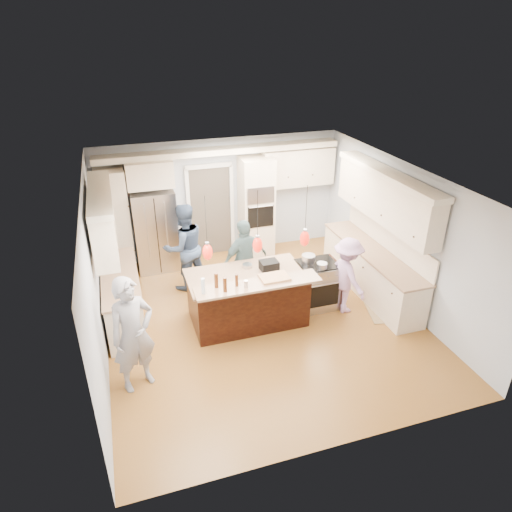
{
  "coord_description": "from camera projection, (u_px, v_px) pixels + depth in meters",
  "views": [
    {
      "loc": [
        -2.24,
        -6.63,
        4.9
      ],
      "look_at": [
        0.0,
        0.35,
        1.15
      ],
      "focal_mm": 32.0,
      "sensor_mm": 36.0,
      "label": 1
    }
  ],
  "objects": [
    {
      "name": "beer_bottle_c",
      "position": [
        237.0,
        280.0,
        7.31
      ],
      "size": [
        0.07,
        0.07,
        0.21
      ],
      "primitive_type": "cylinder",
      "rotation": [
        0.0,
        0.0,
        0.34
      ],
      "color": "#47220C",
      "rests_on": "kitchen_island"
    },
    {
      "name": "person_far_right",
      "position": [
        245.0,
        260.0,
        8.79
      ],
      "size": [
        1.04,
        0.65,
        1.65
      ],
      "primitive_type": "imported",
      "rotation": [
        0.0,
        0.0,
        3.42
      ],
      "color": "slate",
      "rests_on": "ground"
    },
    {
      "name": "person_range_side",
      "position": [
        347.0,
        276.0,
        8.42
      ],
      "size": [
        0.69,
        1.03,
        1.49
      ],
      "primitive_type": "imported",
      "rotation": [
        0.0,
        0.0,
        1.72
      ],
      "color": "#BD92C5",
      "rests_on": "ground"
    },
    {
      "name": "back_upper_cabinets",
      "position": [
        189.0,
        191.0,
        9.84
      ],
      "size": [
        5.3,
        0.61,
        2.54
      ],
      "color": "beige",
      "rests_on": "ground"
    },
    {
      "name": "island_range",
      "position": [
        317.0,
        284.0,
        8.69
      ],
      "size": [
        0.82,
        0.71,
        0.92
      ],
      "color": "#B7B7BC",
      "rests_on": "ground"
    },
    {
      "name": "floor_rug",
      "position": [
        385.0,
        307.0,
        8.81
      ],
      "size": [
        0.99,
        1.23,
        0.01
      ],
      "primitive_type": "cube",
      "rotation": [
        0.0,
        0.0,
        -0.25
      ],
      "color": "#9A8154",
      "rests_on": "ground"
    },
    {
      "name": "left_cabinets",
      "position": [
        116.0,
        269.0,
        7.99
      ],
      "size": [
        0.64,
        2.3,
        2.51
      ],
      "color": "beige",
      "rests_on": "ground"
    },
    {
      "name": "beer_bottle_b",
      "position": [
        225.0,
        285.0,
        7.14
      ],
      "size": [
        0.08,
        0.08,
        0.25
      ],
      "primitive_type": "cylinder",
      "rotation": [
        0.0,
        0.0,
        -0.4
      ],
      "color": "#47220C",
      "rests_on": "kitchen_island"
    },
    {
      "name": "pendant_lights",
      "position": [
        258.0,
        245.0,
        7.14
      ],
      "size": [
        1.75,
        0.15,
        1.03
      ],
      "color": "black",
      "rests_on": "ground"
    },
    {
      "name": "oven_column",
      "position": [
        256.0,
        207.0,
        10.4
      ],
      "size": [
        0.72,
        0.69,
        2.3
      ],
      "color": "beige",
      "rests_on": "ground"
    },
    {
      "name": "room_shell",
      "position": [
        262.0,
        230.0,
        7.63
      ],
      "size": [
        5.54,
        6.04,
        2.72
      ],
      "color": "#B2BCC6",
      "rests_on": "ground"
    },
    {
      "name": "cutting_board",
      "position": [
        274.0,
        277.0,
        7.56
      ],
      "size": [
        0.48,
        0.35,
        0.04
      ],
      "primitive_type": "cube",
      "rotation": [
        0.0,
        0.0,
        0.01
      ],
      "color": "tan",
      "rests_on": "kitchen_island"
    },
    {
      "name": "kitchen_island",
      "position": [
        248.0,
        297.0,
        8.23
      ],
      "size": [
        2.1,
        1.46,
        1.12
      ],
      "color": "black",
      "rests_on": "ground"
    },
    {
      "name": "refrigerator",
      "position": [
        156.0,
        230.0,
        9.87
      ],
      "size": [
        0.9,
        0.7,
        1.8
      ],
      "primitive_type": "cube",
      "color": "#B7B7BC",
      "rests_on": "ground"
    },
    {
      "name": "pot_large",
      "position": [
        308.0,
        259.0,
        8.48
      ],
      "size": [
        0.25,
        0.25,
        0.15
      ],
      "primitive_type": "cylinder",
      "color": "#B7B7BC",
      "rests_on": "island_range"
    },
    {
      "name": "person_far_left",
      "position": [
        185.0,
        247.0,
        9.1
      ],
      "size": [
        1.03,
        0.9,
        1.82
      ],
      "primitive_type": "imported",
      "rotation": [
        0.0,
        0.0,
        3.4
      ],
      "color": "#314361",
      "rests_on": "ground"
    },
    {
      "name": "right_counter_run",
      "position": [
        376.0,
        244.0,
        8.9
      ],
      "size": [
        0.64,
        3.1,
        2.51
      ],
      "color": "beige",
      "rests_on": "ground"
    },
    {
      "name": "person_bar_end",
      "position": [
        133.0,
        335.0,
        6.54
      ],
      "size": [
        0.79,
        0.67,
        1.84
      ],
      "primitive_type": "imported",
      "rotation": [
        0.0,
        0.0,
        0.4
      ],
      "color": "gray",
      "rests_on": "ground"
    },
    {
      "name": "water_bottle",
      "position": [
        203.0,
        286.0,
        7.09
      ],
      "size": [
        0.08,
        0.08,
        0.27
      ],
      "primitive_type": "cylinder",
      "rotation": [
        0.0,
        0.0,
        -0.21
      ],
      "color": "silver",
      "rests_on": "kitchen_island"
    },
    {
      "name": "ground_plane",
      "position": [
        262.0,
        319.0,
        8.46
      ],
      "size": [
        6.0,
        6.0,
        0.0
      ],
      "primitive_type": "plane",
      "color": "#99662A",
      "rests_on": "ground"
    },
    {
      "name": "beer_bottle_a",
      "position": [
        216.0,
        280.0,
        7.26
      ],
      "size": [
        0.07,
        0.07,
        0.26
      ],
      "primitive_type": "cylinder",
      "rotation": [
        0.0,
        0.0,
        0.12
      ],
      "color": "#47220C",
      "rests_on": "kitchen_island"
    },
    {
      "name": "drink_can",
      "position": [
        246.0,
        284.0,
        7.29
      ],
      "size": [
        0.08,
        0.08,
        0.12
      ],
      "primitive_type": "cylinder",
      "rotation": [
        0.0,
        0.0,
        -0.35
      ],
      "color": "#B7B7BC",
      "rests_on": "kitchen_island"
    },
    {
      "name": "pot_small",
      "position": [
        322.0,
        265.0,
        8.29
      ],
      "size": [
        0.19,
        0.19,
        0.1
      ],
      "primitive_type": "cylinder",
      "color": "#B7B7BC",
      "rests_on": "island_range"
    }
  ]
}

